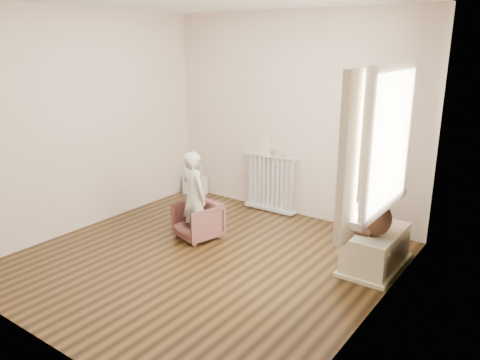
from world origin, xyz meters
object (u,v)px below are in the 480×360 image
Objects in this scene: toy_vanity at (195,176)px; armchair at (198,221)px; radiator at (270,183)px; plush_cat at (390,180)px; teddy_bear at (376,207)px; toy_bench at (376,248)px; child at (194,196)px.

toy_vanity is 1.68m from armchair.
radiator is 1.66× the size of armchair.
teddy_bear is at bearing 158.61° from plush_cat.
teddy_bear is 0.38m from plush_cat.
plush_cat is (3.21, -0.95, 0.72)m from toy_vanity.
toy_bench is at bearing 81.98° from teddy_bear.
plush_cat is at bearing -16.49° from toy_vanity.
radiator is 1.92m from toy_bench.
teddy_bear is (-0.00, -0.10, 0.47)m from toy_bench.
radiator is 0.94× the size of toy_bench.
toy_bench is at bearing -146.79° from child.
toy_bench is 3.08× the size of plush_cat.
radiator reaches higher than toy_bench.
radiator is at bearing -81.15° from child.
toy_vanity is at bearing -177.84° from plush_cat.
toy_vanity reaches higher than toy_bench.
toy_vanity is 3.43m from plush_cat.
child reaches higher than armchair.
child reaches higher than radiator.
toy_vanity is at bearing -31.97° from child.
teddy_bear reaches higher than toy_bench.
teddy_bear is (3.07, -0.83, 0.40)m from toy_vanity.
plush_cat is at bearing -47.30° from teddy_bear.
child is at bearing -48.98° from toy_vanity.
child is 2.05m from toy_bench.
child is 1.24× the size of toy_bench.
radiator is at bearing 146.52° from teddy_bear.
radiator is at bearing 156.39° from toy_bench.
plush_cat is at bearing -153.48° from child.
toy_vanity is at bearing 149.14° from armchair.
toy_bench is 1.63× the size of teddy_bear.
child is at bearing -98.15° from radiator.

